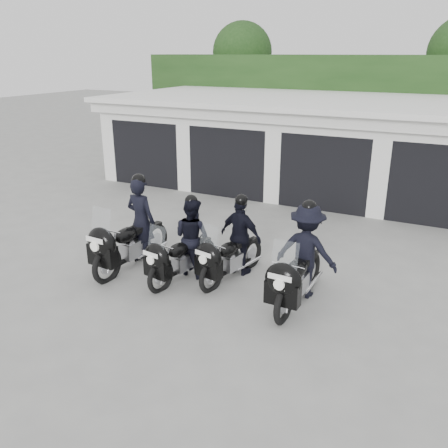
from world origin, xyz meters
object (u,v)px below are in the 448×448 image
at_px(police_bike_b, 186,243).
at_px(police_bike_d, 303,258).
at_px(police_bike_a, 131,231).
at_px(police_bike_c, 236,242).

xyz_separation_m(police_bike_b, police_bike_d, (2.40, 0.14, 0.09)).
distance_m(police_bike_a, police_bike_d, 3.70).
relative_size(police_bike_a, police_bike_b, 1.17).
bearing_deg(police_bike_d, police_bike_c, 169.99).
bearing_deg(police_bike_c, police_bike_a, -154.04).
bearing_deg(police_bike_a, police_bike_b, 8.77).
height_order(police_bike_b, police_bike_c, police_bike_c).
xyz_separation_m(police_bike_a, police_bike_d, (3.69, 0.25, 0.02)).
relative_size(police_bike_b, police_bike_d, 0.90).
distance_m(police_bike_c, police_bike_d, 1.55).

